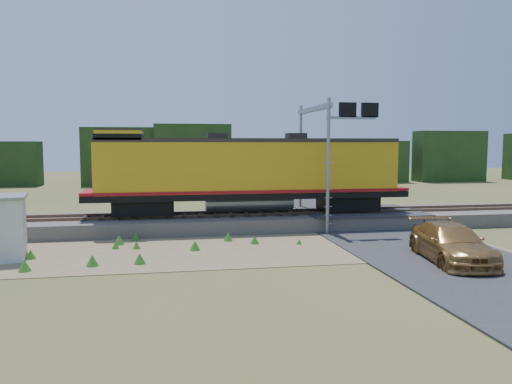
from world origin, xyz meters
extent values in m
plane|color=#475123|center=(0.00, 0.00, 0.00)|extent=(140.00, 140.00, 0.00)
cube|color=slate|center=(0.00, 6.00, 0.40)|extent=(70.00, 5.00, 0.80)
cube|color=brown|center=(0.00, 5.28, 0.88)|extent=(70.00, 0.10, 0.16)
cube|color=brown|center=(0.00, 6.72, 0.88)|extent=(70.00, 0.10, 0.16)
cube|color=#8C7754|center=(-2.00, 0.50, 0.01)|extent=(26.00, 8.00, 0.03)
cube|color=#38383A|center=(7.00, 6.00, 0.83)|extent=(7.00, 5.20, 0.06)
cube|color=#38383A|center=(7.00, 22.00, 0.04)|extent=(7.00, 24.00, 0.08)
cube|color=#193714|center=(0.00, 38.00, 3.25)|extent=(36.00, 3.00, 6.50)
cube|color=#193714|center=(40.00, 38.00, 3.00)|extent=(50.00, 3.00, 6.00)
cube|color=black|center=(-5.84, 6.00, 1.38)|extent=(3.33, 2.13, 0.83)
cube|color=black|center=(6.19, 6.00, 1.38)|extent=(3.33, 2.13, 0.83)
cube|color=black|center=(0.18, 6.00, 1.96)|extent=(18.50, 2.78, 0.33)
cylinder|color=gray|center=(0.18, 6.00, 1.52)|extent=(5.09, 1.11, 1.11)
cube|color=gold|center=(0.18, 6.00, 3.56)|extent=(17.12, 2.68, 2.87)
cube|color=maroon|center=(0.18, 6.00, 2.24)|extent=(18.50, 2.82, 0.17)
cube|color=#28231E|center=(0.18, 6.00, 5.10)|extent=(17.12, 2.73, 0.22)
cube|color=gold|center=(-7.04, 6.00, 5.32)|extent=(2.41, 2.68, 0.65)
cube|color=#28231E|center=(-7.04, 6.00, 5.68)|extent=(2.41, 2.73, 0.11)
cube|color=black|center=(-7.04, 6.00, 5.27)|extent=(2.45, 2.73, 0.32)
cube|color=maroon|center=(-8.43, 6.00, 3.24)|extent=(0.09, 1.85, 1.11)
cube|color=#28231E|center=(-1.67, 6.00, 5.32)|extent=(1.11, 0.93, 0.42)
cube|color=#28231E|center=(2.95, 6.00, 5.32)|extent=(1.11, 0.93, 0.42)
cylinder|color=gray|center=(4.00, 3.20, 3.67)|extent=(0.19, 0.19, 7.34)
cylinder|color=gray|center=(4.00, 8.80, 3.67)|extent=(0.19, 0.19, 7.34)
cube|color=gray|center=(4.00, 6.00, 6.92)|extent=(0.26, 6.20, 0.26)
cube|color=gray|center=(5.26, 3.20, 6.29)|extent=(2.73, 0.16, 0.16)
cube|color=black|center=(5.05, 3.20, 6.71)|extent=(0.94, 0.16, 0.79)
cube|color=black|center=(6.31, 3.20, 6.71)|extent=(0.94, 0.16, 0.79)
imported|color=#A5773D|center=(7.06, -3.81, 0.79)|extent=(3.02, 5.73, 1.58)
camera|label=1|loc=(-4.48, -22.45, 4.91)|focal=35.00mm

